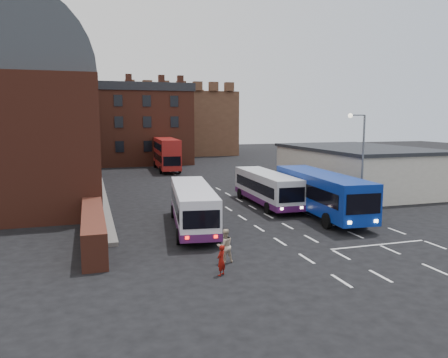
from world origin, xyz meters
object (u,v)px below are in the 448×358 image
object	(u,v)px
bus_white_inbound	(266,186)
pedestrian_red	(221,260)
bus_blue	(321,191)
bus_red_double	(167,154)
bus_white_outbound	(193,204)
street_lamp	(360,155)
pedestrian_beige	(225,246)

from	to	relation	value
bus_white_inbound	pedestrian_red	bearing A→B (deg)	61.64
bus_blue	bus_red_double	xyz separation A→B (m)	(-5.82, 30.95, 0.47)
bus_blue	bus_red_double	world-z (taller)	bus_red_double
bus_blue	pedestrian_red	xyz separation A→B (m)	(-10.41, -9.48, -1.13)
bus_white_outbound	bus_red_double	size ratio (longest dim) A/B	0.93
street_lamp	pedestrian_red	world-z (taller)	street_lamp
bus_white_outbound	street_lamp	bearing A→B (deg)	8.66
pedestrian_beige	bus_white_outbound	bearing A→B (deg)	-95.18
bus_blue	bus_red_double	distance (m)	31.50
bus_red_double	bus_white_outbound	bearing A→B (deg)	85.89
street_lamp	bus_white_outbound	bearing A→B (deg)	-179.34
bus_white_outbound	pedestrian_beige	world-z (taller)	bus_white_outbound
street_lamp	bus_red_double	bearing A→B (deg)	105.15
bus_white_outbound	bus_white_inbound	xyz separation A→B (m)	(7.39, 5.46, -0.02)
street_lamp	pedestrian_beige	xyz separation A→B (m)	(-12.45, -7.22, -3.60)
street_lamp	pedestrian_red	size ratio (longest dim) A/B	5.26
bus_white_inbound	bus_red_double	bearing A→B (deg)	-80.79
street_lamp	pedestrian_red	distance (m)	16.28
street_lamp	pedestrian_beige	bearing A→B (deg)	-149.88
bus_blue	street_lamp	distance (m)	3.83
bus_white_inbound	pedestrian_red	xyz separation A→B (m)	(-8.14, -14.16, -0.88)
bus_blue	pedestrian_red	world-z (taller)	bus_blue
bus_white_inbound	bus_blue	xyz separation A→B (m)	(2.27, -4.68, 0.25)
bus_blue	pedestrian_red	bearing A→B (deg)	46.16
bus_white_outbound	bus_red_double	distance (m)	31.97
bus_blue	pedestrian_red	distance (m)	14.13
bus_red_double	pedestrian_beige	bearing A→B (deg)	87.05
bus_white_inbound	bus_blue	distance (m)	5.21
bus_white_inbound	bus_red_double	xyz separation A→B (m)	(-3.55, 26.28, 0.72)
bus_blue	bus_white_inbound	bearing A→B (deg)	-60.25
bus_white_inbound	pedestrian_beige	xyz separation A→B (m)	(-7.45, -12.53, -0.73)
bus_white_outbound	street_lamp	size ratio (longest dim) A/B	1.38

